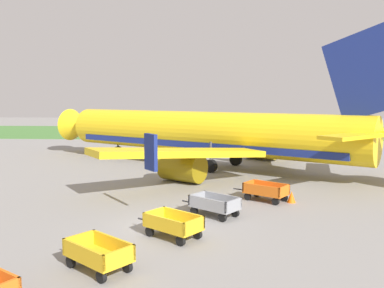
# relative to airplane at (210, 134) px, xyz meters

# --- Properties ---
(ground_plane) EXTENTS (220.00, 220.00, 0.00)m
(ground_plane) POSITION_rel_airplane_xyz_m (-1.99, -17.58, -3.05)
(ground_plane) COLOR gray
(grass_strip) EXTENTS (220.00, 28.00, 0.06)m
(grass_strip) POSITION_rel_airplane_xyz_m (-1.99, 37.92, -3.02)
(grass_strip) COLOR #477A38
(grass_strip) RESTS_ON ground
(airplane) EXTENTS (33.89, 28.31, 11.34)m
(airplane) POSITION_rel_airplane_xyz_m (0.00, 0.00, 0.00)
(airplane) COLOR yellow
(airplane) RESTS_ON ground
(baggage_cart_second_in_row) EXTENTS (3.24, 2.78, 1.07)m
(baggage_cart_second_in_row) POSITION_rel_airplane_xyz_m (-3.73, -22.34, -2.45)
(baggage_cart_second_in_row) COLOR gold
(baggage_cart_second_in_row) RESTS_ON ground
(baggage_cart_third_in_row) EXTENTS (3.28, 2.72, 1.07)m
(baggage_cart_third_in_row) POSITION_rel_airplane_xyz_m (-1.37, -18.76, -2.45)
(baggage_cart_third_in_row) COLOR gold
(baggage_cart_third_in_row) RESTS_ON ground
(baggage_cart_fourth_in_row) EXTENTS (3.26, 2.75, 1.07)m
(baggage_cart_fourth_in_row) POSITION_rel_airplane_xyz_m (0.46, -15.29, -2.45)
(baggage_cart_fourth_in_row) COLOR gray
(baggage_cart_fourth_in_row) RESTS_ON ground
(baggage_cart_far_end) EXTENTS (3.34, 2.63, 1.07)m
(baggage_cart_far_end) POSITION_rel_airplane_xyz_m (3.56, -11.91, -2.45)
(baggage_cart_far_end) COLOR orange
(baggage_cart_far_end) RESTS_ON ground
(traffic_cone_near_plane) EXTENTS (0.55, 0.55, 0.72)m
(traffic_cone_near_plane) POSITION_rel_airplane_xyz_m (3.36, -8.74, -2.69)
(traffic_cone_near_plane) COLOR orange
(traffic_cone_near_plane) RESTS_ON ground
(traffic_cone_mid_apron) EXTENTS (0.52, 0.52, 0.68)m
(traffic_cone_mid_apron) POSITION_rel_airplane_xyz_m (5.06, -12.24, -2.71)
(traffic_cone_mid_apron) COLOR orange
(traffic_cone_mid_apron) RESTS_ON ground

